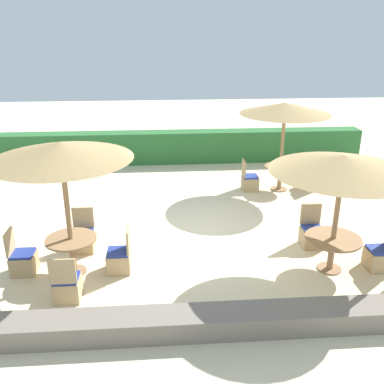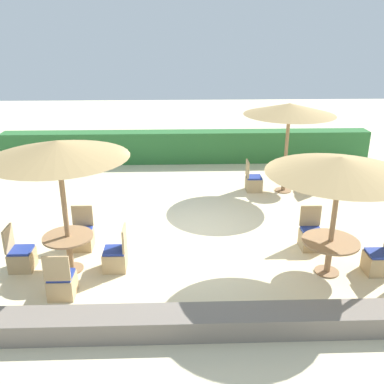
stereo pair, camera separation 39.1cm
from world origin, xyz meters
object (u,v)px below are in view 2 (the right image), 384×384
(patio_chair_front_left_south, at_px, (62,284))
(parasol_back_right, at_px, (290,109))
(parasol_front_right, at_px, (341,166))
(patio_chair_front_left_west, at_px, (21,257))
(round_table_front_left, at_px, (69,244))
(patio_chair_front_left_east, at_px, (116,257))
(round_table_back_right, at_px, (284,173))
(patio_chair_front_right_north, at_px, (311,237))
(round_table_front_right, at_px, (330,247))
(patio_chair_front_left_north, at_px, (82,237))
(patio_chair_back_right_west, at_px, (253,182))
(patio_chair_back_right_east, at_px, (314,182))
(patio_chair_front_right_east, at_px, (378,261))
(parasol_front_left, at_px, (58,150))

(patio_chair_front_left_south, height_order, parasol_back_right, parasol_back_right)
(parasol_front_right, bearing_deg, patio_chair_front_left_west, 176.79)
(round_table_front_left, height_order, patio_chair_front_left_east, patio_chair_front_left_east)
(patio_chair_front_left_east, height_order, round_table_back_right, patio_chair_front_left_east)
(patio_chair_front_left_south, bearing_deg, patio_chair_front_right_north, 18.21)
(round_table_back_right, distance_m, round_table_front_right, 4.54)
(round_table_back_right, bearing_deg, patio_chair_front_left_north, -147.58)
(patio_chair_front_left_east, distance_m, round_table_back_right, 6.13)
(patio_chair_front_left_west, height_order, patio_chair_front_right_north, same)
(patio_chair_front_left_east, distance_m, patio_chair_back_right_west, 5.56)
(round_table_back_right, distance_m, parasol_front_right, 4.84)
(round_table_front_left, distance_m, patio_chair_back_right_east, 7.57)
(patio_chair_front_left_west, bearing_deg, round_table_back_right, 123.63)
(patio_chair_back_right_west, bearing_deg, patio_chair_front_left_north, -52.13)
(patio_chair_front_left_west, xyz_separation_m, round_table_front_right, (6.12, -0.34, 0.30))
(patio_chair_front_left_east, bearing_deg, round_table_back_right, -45.93)
(round_table_front_left, relative_size, parasol_front_right, 0.36)
(round_table_back_right, distance_m, patio_chair_back_right_east, 0.97)
(patio_chair_front_left_north, height_order, patio_chair_front_right_east, same)
(parasol_front_left, xyz_separation_m, round_table_front_right, (5.13, -0.28, -1.94))
(parasol_front_left, height_order, patio_chair_front_left_west, parasol_front_left)
(patio_chair_front_right_east, bearing_deg, patio_chair_front_right_north, 44.37)
(patio_chair_front_left_south, bearing_deg, round_table_front_left, 93.50)
(patio_chair_front_left_north, relative_size, patio_chair_front_left_south, 1.00)
(parasol_front_right, bearing_deg, round_table_back_right, 87.69)
(round_table_back_right, bearing_deg, patio_chair_front_right_north, -93.59)
(patio_chair_front_left_east, height_order, patio_chair_front_right_east, same)
(parasol_front_left, relative_size, round_table_front_right, 2.42)
(patio_chair_front_left_north, xyz_separation_m, round_table_front_right, (5.07, -1.20, 0.30))
(parasol_back_right, height_order, patio_chair_back_right_east, parasol_back_right)
(patio_chair_front_left_east, xyz_separation_m, patio_chair_front_left_south, (-0.85, -0.91, 0.00))
(parasol_front_left, bearing_deg, patio_chair_front_right_north, 8.24)
(patio_chair_back_right_west, distance_m, patio_chair_front_right_east, 4.93)
(parasol_front_right, bearing_deg, parasol_back_right, 87.69)
(patio_chair_back_right_west, bearing_deg, round_table_back_right, 86.73)
(patio_chair_front_left_east, relative_size, patio_chair_front_left_south, 1.00)
(round_table_back_right, bearing_deg, patio_chair_back_right_east, 1.61)
(round_table_front_right, bearing_deg, patio_chair_front_right_east, -1.86)
(patio_chair_front_left_south, distance_m, patio_chair_front_left_west, 1.44)
(patio_chair_back_right_east, bearing_deg, patio_chair_front_left_north, 118.56)
(parasol_front_right, distance_m, patio_chair_front_right_east, 2.21)
(parasol_back_right, xyz_separation_m, patio_chair_front_right_north, (-0.22, -3.52, -2.17))
(parasol_back_right, xyz_separation_m, patio_chair_front_right_east, (0.81, -4.57, -2.17))
(round_table_front_left, distance_m, patio_chair_front_left_north, 0.97)
(patio_chair_back_right_west, height_order, patio_chair_front_right_north, same)
(parasol_front_left, bearing_deg, patio_chair_front_left_west, 176.60)
(patio_chair_back_right_east, bearing_deg, parasol_front_left, 124.46)
(patio_chair_front_right_north, bearing_deg, patio_chair_back_right_west, -79.25)
(parasol_front_left, relative_size, patio_chair_back_right_west, 2.88)
(patio_chair_front_left_north, height_order, parasol_front_right, parasol_front_right)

